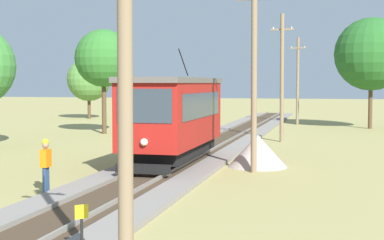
{
  "coord_description": "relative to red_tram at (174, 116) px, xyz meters",
  "views": [
    {
      "loc": [
        6.69,
        -6.89,
        3.59
      ],
      "look_at": [
        0.21,
        19.52,
        1.86
      ],
      "focal_mm": 54.43,
      "sensor_mm": 36.0,
      "label": 1
    }
  ],
  "objects": [
    {
      "name": "red_tram",
      "position": [
        0.0,
        0.0,
        0.0
      ],
      "size": [
        2.6,
        8.54,
        4.79
      ],
      "color": "maroon",
      "rests_on": "rail_right"
    },
    {
      "name": "utility_pole_foreground",
      "position": [
        3.56,
        -15.57,
        1.94
      ],
      "size": [
        1.4,
        0.3,
        8.08
      ],
      "color": "#7A664C",
      "rests_on": "ground"
    },
    {
      "name": "utility_pole_near_tram",
      "position": [
        3.56,
        -0.92,
        1.83
      ],
      "size": [
        1.4,
        0.38,
        7.85
      ],
      "color": "#7A664C",
      "rests_on": "ground"
    },
    {
      "name": "utility_pole_mid",
      "position": [
        3.56,
        11.65,
        1.79
      ],
      "size": [
        1.4,
        0.51,
        7.77
      ],
      "color": "#7A664C",
      "rests_on": "ground"
    },
    {
      "name": "utility_pole_far",
      "position": [
        3.56,
        27.23,
        1.67
      ],
      "size": [
        1.4,
        0.45,
        7.53
      ],
      "color": "#7A664C",
      "rests_on": "ground"
    },
    {
      "name": "trackside_signal_marker",
      "position": [
        1.84,
        -13.45,
        -1.53
      ],
      "size": [
        0.21,
        0.21,
        1.18
      ],
      "color": "black",
      "rests_on": "ground"
    },
    {
      "name": "gravel_pile",
      "position": [
        3.51,
        0.72,
        -1.5
      ],
      "size": [
        2.55,
        2.55,
        1.39
      ],
      "primitive_type": "cone",
      "color": "#9E998E",
      "rests_on": "ground"
    },
    {
      "name": "track_worker",
      "position": [
        -2.43,
        -6.86,
        -1.21
      ],
      "size": [
        0.25,
        0.38,
        1.78
      ],
      "rotation": [
        0.0,
        0.0,
        0.02
      ],
      "color": "navy",
      "rests_on": "ground"
    },
    {
      "name": "tree_left_near",
      "position": [
        -17.46,
        30.64,
        1.77
      ],
      "size": [
        4.38,
        4.38,
        6.16
      ],
      "color": "#4C3823",
      "rests_on": "ground"
    },
    {
      "name": "tree_left_far",
      "position": [
        9.44,
        23.86,
        3.67
      ],
      "size": [
        5.74,
        5.74,
        8.74
      ],
      "color": "#4C3823",
      "rests_on": "ground"
    },
    {
      "name": "tree_right_far",
      "position": [
        -9.2,
        14.53,
        3.14
      ],
      "size": [
        4.07,
        4.07,
        7.4
      ],
      "color": "#4C3823",
      "rests_on": "ground"
    }
  ]
}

